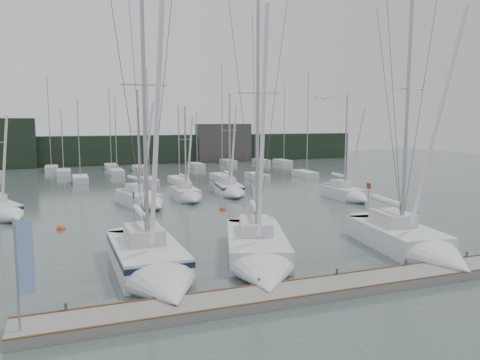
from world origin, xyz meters
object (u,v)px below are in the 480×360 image
object	(u,v)px
sailboat_mid_d	(232,191)
sailboat_mid_a	(3,212)
sailboat_near_center	(260,257)
buoy_b	(223,210)
buoy_a	(153,227)
dock_banner	(22,264)
buoy_d	(258,215)
sailboat_mid_b	(145,201)
buoy_c	(61,230)
sailboat_mid_c	(188,196)
sailboat_mid_e	(350,195)
sailboat_near_left	(154,267)
sailboat_near_right	(417,246)

from	to	relation	value
sailboat_mid_d	sailboat_mid_a	bearing A→B (deg)	-160.81
sailboat_near_center	buoy_b	bearing A→B (deg)	96.64
buoy_a	dock_banner	distance (m)	17.58
buoy_d	dock_banner	bearing A→B (deg)	-132.95
sailboat_mid_a	sailboat_mid_b	world-z (taller)	sailboat_mid_b
dock_banner	sailboat_mid_a	bearing A→B (deg)	91.27
buoy_c	buoy_d	world-z (taller)	buoy_c
buoy_b	buoy_d	world-z (taller)	buoy_b
sailboat_mid_c	sailboat_mid_e	world-z (taller)	sailboat_mid_e
buoy_b	sailboat_mid_a	bearing A→B (deg)	170.92
sailboat_mid_c	dock_banner	bearing A→B (deg)	-115.24
sailboat_mid_a	sailboat_mid_e	xyz separation A→B (m)	(30.19, -2.34, -0.03)
sailboat_mid_c	sailboat_mid_d	world-z (taller)	sailboat_mid_d
buoy_c	sailboat_mid_c	bearing A→B (deg)	36.48
sailboat_mid_b	dock_banner	world-z (taller)	sailboat_mid_b
sailboat_mid_a	buoy_d	world-z (taller)	sailboat_mid_a
sailboat_near_center	sailboat_mid_b	xyz separation A→B (m)	(-2.82, 19.32, 0.00)
sailboat_mid_c	dock_banner	xyz separation A→B (m)	(-12.39, -25.76, 2.23)
buoy_a	buoy_d	distance (m)	8.80
sailboat_mid_b	sailboat_mid_d	bearing A→B (deg)	5.01
sailboat_mid_c	buoy_c	size ratio (longest dim) A/B	15.58
sailboat_mid_c	buoy_d	world-z (taller)	sailboat_mid_c
sailboat_near_left	buoy_b	size ratio (longest dim) A/B	26.31
sailboat_near_right	buoy_c	xyz separation A→B (m)	(-18.81, 14.08, -0.61)
buoy_d	sailboat_mid_e	bearing A→B (deg)	17.67
buoy_a	sailboat_mid_e	bearing A→B (deg)	13.86
buoy_a	buoy_b	distance (m)	8.09
sailboat_mid_a	sailboat_near_right	bearing A→B (deg)	-64.71
sailboat_mid_a	sailboat_mid_d	distance (m)	20.89
sailboat_near_right	sailboat_mid_d	size ratio (longest dim) A/B	1.44
buoy_a	sailboat_mid_c	bearing A→B (deg)	62.77
sailboat_mid_b	dock_banner	distance (m)	25.32
sailboat_mid_b	sailboat_mid_c	distance (m)	4.78
sailboat_mid_a	buoy_c	distance (m)	7.05
sailboat_mid_e	buoy_c	xyz separation A→B (m)	(-25.95, -3.27, -0.52)
sailboat_near_right	sailboat_mid_c	bearing A→B (deg)	116.48
sailboat_near_left	sailboat_mid_c	xyz separation A→B (m)	(7.11, 21.18, -0.15)
sailboat_mid_d	buoy_c	world-z (taller)	sailboat_mid_d
sailboat_mid_a	sailboat_mid_c	world-z (taller)	sailboat_mid_a
buoy_a	dock_banner	xyz separation A→B (m)	(-7.25, -15.78, 2.75)
sailboat_mid_e	buoy_d	world-z (taller)	sailboat_mid_e
sailboat_mid_c	sailboat_mid_d	bearing A→B (deg)	16.55
sailboat_near_left	buoy_c	bearing A→B (deg)	107.19
sailboat_near_right	sailboat_mid_b	size ratio (longest dim) A/B	1.44
buoy_b	buoy_d	size ratio (longest dim) A/B	1.01
sailboat_near_center	sailboat_mid_c	bearing A→B (deg)	103.91
sailboat_near_center	dock_banner	world-z (taller)	sailboat_near_center
sailboat_mid_d	buoy_a	world-z (taller)	sailboat_mid_d
buoy_c	sailboat_near_right	bearing A→B (deg)	-36.82
sailboat_mid_b	sailboat_mid_e	distance (m)	19.32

